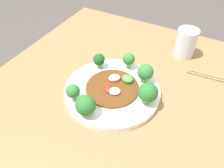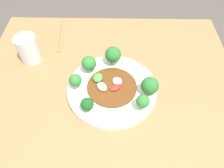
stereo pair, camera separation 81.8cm
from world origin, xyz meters
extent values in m
plane|color=#4C4742|center=(0.00, 0.00, 0.00)|extent=(8.00, 8.00, 0.00)
cube|color=olive|center=(0.00, 0.00, 0.39)|extent=(0.95, 0.86, 0.78)
cylinder|color=white|center=(-0.01, 0.00, 0.79)|extent=(0.31, 0.31, 0.02)
cylinder|color=#7AAD5B|center=(0.07, -0.08, 0.80)|extent=(0.02, 0.02, 0.02)
sphere|color=#2D7533|center=(0.07, -0.08, 0.83)|extent=(0.05, 0.05, 0.05)
cylinder|color=#7AAD5B|center=(-0.11, 0.08, 0.81)|extent=(0.01, 0.01, 0.02)
sphere|color=#2D7533|center=(-0.11, 0.08, 0.83)|extent=(0.04, 0.04, 0.04)
cylinder|color=#7AAD5B|center=(-0.02, -0.12, 0.81)|extent=(0.02, 0.02, 0.02)
sphere|color=#286B2D|center=(-0.02, -0.12, 0.84)|extent=(0.06, 0.06, 0.06)
cylinder|color=#7AAD5B|center=(0.11, 0.00, 0.81)|extent=(0.02, 0.02, 0.02)
sphere|color=#2D7533|center=(0.11, 0.00, 0.83)|extent=(0.04, 0.04, 0.04)
cylinder|color=#70A356|center=(0.06, 0.09, 0.80)|extent=(0.01, 0.01, 0.02)
sphere|color=#19511E|center=(0.06, 0.09, 0.83)|extent=(0.04, 0.04, 0.04)
cylinder|color=#89B76B|center=(-0.14, 0.02, 0.80)|extent=(0.02, 0.02, 0.01)
sphere|color=#286B2D|center=(-0.14, 0.02, 0.83)|extent=(0.06, 0.06, 0.06)
cylinder|color=#5B3314|center=(-0.01, 0.00, 0.80)|extent=(0.17, 0.17, 0.01)
ellipsoid|color=#4C933D|center=(0.04, -0.03, 0.81)|extent=(0.04, 0.05, 0.02)
ellipsoid|color=silver|center=(0.02, 0.01, 0.81)|extent=(0.05, 0.05, 0.02)
ellipsoid|color=silver|center=(-0.03, -0.02, 0.81)|extent=(0.04, 0.05, 0.02)
ellipsoid|color=red|center=(-0.03, 0.01, 0.81)|extent=(0.05, 0.05, 0.01)
cylinder|color=silver|center=(0.30, -0.15, 0.83)|extent=(0.08, 0.08, 0.11)
cylinder|color=#AD7F4C|center=(0.22, -0.30, 0.78)|extent=(0.02, 0.22, 0.01)
cylinder|color=#AD7F4C|center=(0.21, -0.30, 0.78)|extent=(0.02, 0.22, 0.01)
camera|label=1|loc=(-0.45, -0.23, 1.30)|focal=35.00mm
camera|label=2|loc=(-0.02, 0.46, 1.39)|focal=35.00mm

